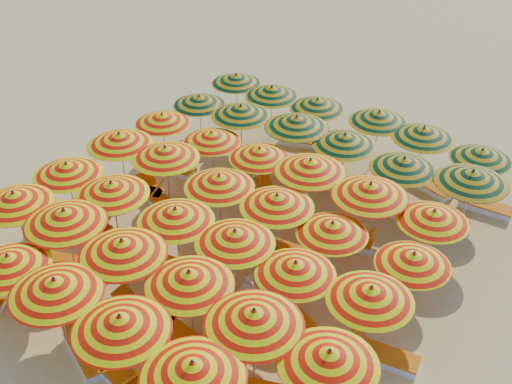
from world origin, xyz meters
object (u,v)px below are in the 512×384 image
umbrella_9 (189,278)px  lounger_14 (205,227)px  lounger_11 (382,355)px  lounger_24 (440,225)px  umbrella_30 (199,100)px  umbrella_4 (193,370)px  umbrella_19 (165,152)px  umbrella_1 (9,261)px  umbrella_10 (254,317)px  umbrella_32 (297,122)px  lounger_10 (309,334)px  umbrella_13 (112,188)px  umbrella_22 (332,228)px  umbrella_23 (413,259)px  lounger_12 (140,192)px  umbrella_29 (434,216)px  umbrella_6 (14,199)px  umbrella_20 (219,181)px  umbrella_27 (310,166)px  umbrella_24 (162,119)px  umbrella_12 (67,169)px  umbrella_39 (379,117)px  umbrella_26 (259,153)px  umbrella_2 (55,286)px  lounger_20 (257,159)px  umbrella_31 (241,111)px  umbrella_21 (277,201)px  lounger_26 (428,185)px  lounger_18 (275,198)px  lounger_2 (116,372)px  lounger_27 (485,206)px  lounger_17 (226,185)px  umbrella_17 (371,294)px  lounger_13 (155,196)px  lounger_9 (160,262)px  umbrella_8 (122,247)px  umbrella_35 (472,177)px  lounger_3 (64,262)px  lounger_22 (326,180)px  umbrella_34 (404,163)px  umbrella_37 (272,91)px  lounger_5 (171,329)px  umbrella_41 (482,154)px  umbrella_40 (423,133)px  lounger_8 (132,248)px  umbrella_14 (176,215)px  umbrella_3 (120,323)px

umbrella_9 → lounger_14: (-2.56, 3.68, -1.89)m
lounger_11 → lounger_24: same height
umbrella_30 → umbrella_4: bearing=-51.6°
umbrella_19 → lounger_11: umbrella_19 is taller
umbrella_1 → umbrella_10: umbrella_10 is taller
umbrella_32 → lounger_10: bearing=-55.5°
umbrella_13 → umbrella_22: (6.02, 2.20, -0.18)m
umbrella_23 → lounger_12: size_ratio=1.26×
umbrella_29 → umbrella_6: bearing=-148.1°
umbrella_20 → umbrella_27: umbrella_27 is taller
umbrella_20 → umbrella_24: size_ratio=1.06×
umbrella_12 → umbrella_39: 10.54m
umbrella_26 → umbrella_32: size_ratio=0.85×
umbrella_2 → umbrella_27: umbrella_2 is taller
lounger_12 → lounger_20: size_ratio=1.04×
umbrella_10 → umbrella_31: (-6.18, 8.05, -0.13)m
umbrella_24 → lounger_24: (9.65, 1.95, -1.68)m
umbrella_21 → umbrella_26: 2.89m
umbrella_13 → lounger_26: (6.55, 8.18, -1.87)m
umbrella_29 → lounger_18: 5.64m
lounger_2 → lounger_27: (4.99, 11.76, 0.00)m
umbrella_9 → lounger_17: umbrella_9 is taller
umbrella_17 → umbrella_29: bearing=89.8°
umbrella_26 → lounger_14: size_ratio=1.38×
umbrella_17 → lounger_26: 8.15m
umbrella_27 → lounger_13: size_ratio=1.56×
lounger_26 → lounger_9: bearing=77.0°
umbrella_29 → lounger_26: 4.58m
umbrella_8 → umbrella_35: size_ratio=1.04×
lounger_2 → lounger_3: size_ratio=0.99×
lounger_10 → lounger_22: (-3.18, 6.48, 0.00)m
umbrella_34 → umbrella_27: bearing=-139.2°
umbrella_19 → umbrella_37: bearing=88.1°
umbrella_9 → umbrella_2: bearing=-138.7°
umbrella_8 → umbrella_12: size_ratio=1.03×
umbrella_19 → lounger_10: (6.78, -2.42, -1.88)m
lounger_5 → lounger_22: 8.34m
lounger_11 → umbrella_41: bearing=-95.4°
umbrella_12 → umbrella_37: (2.06, 8.11, -0.04)m
umbrella_37 → umbrella_40: umbrella_40 is taller
umbrella_1 → umbrella_19: umbrella_19 is taller
lounger_17 → umbrella_34: bearing=11.2°
lounger_2 → lounger_10: (3.16, 3.67, 0.00)m
umbrella_26 → umbrella_39: bearing=63.0°
lounger_14 → lounger_8: bearing=-116.2°
umbrella_34 → lounger_9: size_ratio=1.29×
umbrella_27 → umbrella_34: size_ratio=1.23×
lounger_18 → umbrella_35: bearing=-142.0°
umbrella_14 → lounger_2: (1.23, -3.80, -1.84)m
umbrella_2 → umbrella_3: umbrella_2 is taller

